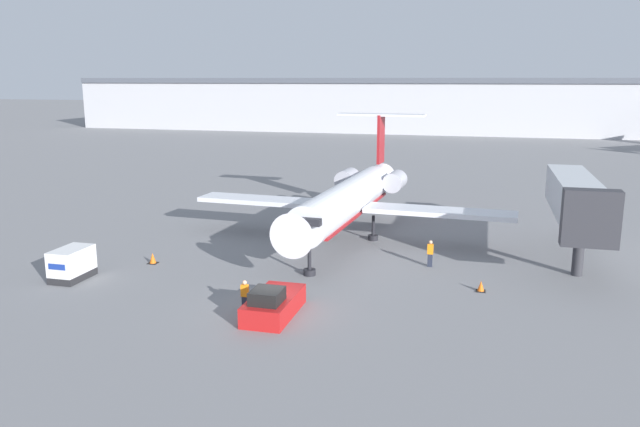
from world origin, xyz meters
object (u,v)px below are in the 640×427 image
worker_by_wing (430,253)px  pushback_tug (273,304)px  airplane_main (349,198)px  worker_near_tug (245,295)px  jet_bridge (576,199)px  traffic_cone_left (153,258)px  traffic_cone_right (481,286)px  luggage_cart (72,264)px

worker_by_wing → pushback_tug: bearing=-123.3°
airplane_main → worker_near_tug: bearing=-97.7°
airplane_main → jet_bridge: size_ratio=1.72×
worker_by_wing → airplane_main: bearing=140.8°
traffic_cone_left → traffic_cone_right: 21.95m
airplane_main → luggage_cart: airplane_main is taller
traffic_cone_right → jet_bridge: size_ratio=0.04×
traffic_cone_right → jet_bridge: jet_bridge is taller
pushback_tug → jet_bridge: (16.72, 14.78, 3.80)m
pushback_tug → worker_by_wing: 13.37m
airplane_main → luggage_cart: size_ratio=8.78×
traffic_cone_right → luggage_cart: bearing=-170.4°
airplane_main → luggage_cart: bearing=-136.5°
pushback_tug → worker_near_tug: pushback_tug is taller
worker_near_tug → traffic_cone_left: worker_near_tug is taller
worker_near_tug → worker_by_wing: bearing=50.5°
pushback_tug → traffic_cone_left: 13.22m
pushback_tug → luggage_cart: bearing=169.7°
worker_by_wing → jet_bridge: 10.64m
worker_near_tug → traffic_cone_left: size_ratio=2.35×
jet_bridge → luggage_cart: bearing=-158.6°
traffic_cone_right → worker_near_tug: bearing=-151.9°
luggage_cart → worker_near_tug: (12.64, -2.40, -0.09)m
luggage_cart → worker_near_tug: bearing=-10.8°
traffic_cone_left → worker_near_tug: bearing=-35.6°
pushback_tug → jet_bridge: jet_bridge is taller
jet_bridge → traffic_cone_right: bearing=-127.0°
pushback_tug → traffic_cone_right: bearing=32.6°
airplane_main → worker_by_wing: airplane_main is taller
pushback_tug → airplane_main: bearing=88.2°
traffic_cone_right → jet_bridge: 10.76m
pushback_tug → luggage_cart: (-14.35, 2.61, 0.35)m
airplane_main → worker_near_tug: size_ratio=14.42×
pushback_tug → worker_near_tug: (-1.71, 0.21, 0.26)m
airplane_main → worker_near_tug: airplane_main is taller
luggage_cart → worker_by_wing: bearing=21.5°
airplane_main → jet_bridge: 16.34m
luggage_cart → traffic_cone_left: 5.45m
airplane_main → pushback_tug: 16.94m
airplane_main → traffic_cone_right: size_ratio=38.42×
worker_by_wing → luggage_cart: bearing=-158.5°
worker_near_tug → traffic_cone_right: size_ratio=2.66×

